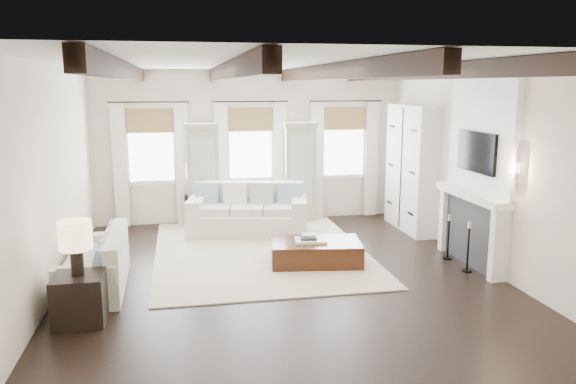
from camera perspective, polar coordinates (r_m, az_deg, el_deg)
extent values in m
plane|color=black|center=(8.70, -0.60, -8.56)|extent=(7.50, 7.50, 0.00)
cube|color=#EFE1CB|center=(11.99, -3.86, 4.64)|extent=(6.50, 0.04, 3.20)
cube|color=#EFE1CB|center=(4.75, 7.59, -5.02)|extent=(6.50, 0.04, 3.20)
cube|color=#EFE1CB|center=(8.37, -23.09, 1.10)|extent=(0.04, 7.50, 3.20)
cube|color=#EFE1CB|center=(9.44, 19.18, 2.39)|extent=(0.04, 7.50, 3.20)
cube|color=white|center=(8.21, -0.64, 13.00)|extent=(6.50, 7.50, 0.04)
cube|color=black|center=(8.11, -16.46, 11.75)|extent=(0.16, 7.40, 0.22)
cube|color=black|center=(8.11, -5.98, 12.12)|extent=(0.16, 7.40, 0.22)
cube|color=black|center=(8.38, 4.52, 12.11)|extent=(0.16, 7.40, 0.22)
cube|color=black|center=(8.87, 13.78, 11.76)|extent=(0.16, 7.40, 0.22)
cube|color=white|center=(11.87, -13.74, 4.54)|extent=(0.90, 0.03, 1.45)
cube|color=olive|center=(11.77, -13.87, 7.07)|extent=(0.94, 0.04, 0.50)
cube|color=white|center=(11.87, -16.67, 2.54)|extent=(0.28, 0.08, 2.50)
cube|color=white|center=(11.81, -10.67, 2.77)|extent=(0.28, 0.08, 2.50)
cylinder|color=black|center=(11.70, -13.96, 8.86)|extent=(1.60, 0.02, 0.02)
cube|color=white|center=(11.95, -3.85, 4.86)|extent=(0.90, 0.03, 1.45)
cube|color=olive|center=(11.85, -3.84, 7.38)|extent=(0.94, 0.04, 0.50)
cube|color=white|center=(11.84, -6.75, 2.90)|extent=(0.28, 0.08, 2.50)
cube|color=white|center=(11.99, -0.82, 3.07)|extent=(0.28, 0.08, 2.50)
cylinder|color=black|center=(11.78, -3.84, 9.16)|extent=(1.60, 0.02, 0.02)
cube|color=white|center=(12.37, 5.65, 5.04)|extent=(0.90, 0.03, 1.45)
cube|color=olive|center=(12.27, 5.78, 7.47)|extent=(0.94, 0.04, 0.50)
cube|color=white|center=(12.16, 2.95, 3.17)|extent=(0.28, 0.08, 2.50)
cube|color=white|center=(12.51, 8.47, 3.28)|extent=(0.28, 0.08, 2.50)
cylinder|color=black|center=(12.21, 5.88, 9.19)|extent=(1.60, 0.02, 0.02)
cube|color=#ADA897|center=(11.77, -8.65, 1.47)|extent=(0.64, 0.38, 2.00)
cube|color=#B2B7BA|center=(11.55, -8.63, 2.05)|extent=(0.48, 0.02, 1.40)
cube|color=#ADA897|center=(11.64, -8.80, 6.63)|extent=(0.70, 0.42, 0.12)
cube|color=#ADA897|center=(12.02, 1.16, 1.79)|extent=(0.64, 0.38, 2.00)
cube|color=#B2B7BA|center=(11.81, 1.37, 2.36)|extent=(0.48, 0.02, 1.40)
cube|color=#ADA897|center=(11.90, 1.18, 6.84)|extent=(0.70, 0.42, 0.12)
cube|color=#28282A|center=(9.60, 18.33, -3.83)|extent=(0.18, 1.50, 1.10)
cube|color=black|center=(9.62, 18.12, -4.71)|extent=(0.10, 0.90, 0.70)
cube|color=white|center=(8.90, 20.67, -5.12)|extent=(0.26, 0.14, 1.10)
cube|color=white|center=(10.28, 15.92, -2.74)|extent=(0.26, 0.14, 1.10)
cube|color=white|center=(9.44, 18.17, -0.27)|extent=(0.32, 1.90, 0.12)
cube|color=white|center=(9.36, 19.10, 5.41)|extent=(0.10, 1.90, 1.80)
cube|color=black|center=(9.35, 18.64, 3.89)|extent=(0.07, 1.10, 0.64)
cylinder|color=#FFD899|center=(8.49, 22.18, 2.32)|extent=(0.10, 0.10, 0.14)
cube|color=silver|center=(11.48, 12.36, 2.38)|extent=(0.40, 1.70, 2.50)
cube|color=black|center=(11.40, 11.39, 2.36)|extent=(0.01, 0.02, 2.40)
cube|color=beige|center=(9.93, -2.83, -6.03)|extent=(3.62, 4.57, 0.02)
cube|color=silver|center=(11.03, -4.10, -3.21)|extent=(2.45, 1.47, 0.44)
cube|color=silver|center=(11.31, -3.98, -0.31)|extent=(2.18, 0.67, 0.54)
cube|color=silver|center=(11.08, -9.30, -1.36)|extent=(0.47, 1.02, 0.28)
cube|color=silver|center=(10.92, 1.12, -1.40)|extent=(0.47, 1.02, 0.28)
cube|color=silver|center=(10.98, -7.43, -1.76)|extent=(0.73, 0.76, 0.15)
cube|color=silver|center=(10.91, -4.15, -1.78)|extent=(0.73, 0.76, 0.15)
cube|color=silver|center=(10.88, -0.83, -1.79)|extent=(0.73, 0.76, 0.15)
cube|color=#6F93A5|center=(11.22, -8.21, -0.32)|extent=(0.50, 0.32, 0.48)
cube|color=silver|center=(11.15, -5.45, -0.33)|extent=(0.50, 0.32, 0.48)
cube|color=#B9B09E|center=(11.11, -2.66, -0.33)|extent=(0.50, 0.32, 0.48)
cube|color=#6F93A5|center=(11.09, 0.15, -0.34)|extent=(0.50, 0.32, 0.48)
cube|color=silver|center=(8.62, -19.09, -8.10)|extent=(0.89, 1.91, 0.36)
cube|color=silver|center=(8.46, -17.04, -5.44)|extent=(0.23, 1.81, 0.45)
cube|color=silver|center=(9.32, -18.59, -4.73)|extent=(0.82, 0.25, 0.23)
cube|color=silver|center=(7.75, -19.97, -7.97)|extent=(0.82, 0.25, 0.23)
cube|color=silver|center=(9.05, -19.07, -5.58)|extent=(0.55, 0.51, 0.13)
cube|color=silver|center=(8.55, -19.49, -6.55)|extent=(0.55, 0.51, 0.13)
cube|color=silver|center=(8.06, -19.97, -7.65)|extent=(0.55, 0.51, 0.13)
cube|color=#6F93A5|center=(9.12, -17.65, -4.13)|extent=(0.20, 0.38, 0.39)
cube|color=silver|center=(8.69, -17.93, -4.89)|extent=(0.20, 0.38, 0.39)
cube|color=#B9B09E|center=(8.26, -18.25, -5.72)|extent=(0.20, 0.38, 0.39)
cube|color=#6F93A5|center=(7.83, -18.60, -6.65)|extent=(0.20, 0.38, 0.39)
cube|color=black|center=(9.25, 2.83, -6.15)|extent=(1.56, 1.10, 0.38)
cube|color=white|center=(9.18, 2.32, -4.92)|extent=(0.55, 0.45, 0.04)
cube|color=#262628|center=(9.15, 2.08, -4.70)|extent=(0.29, 0.23, 0.04)
cube|color=beige|center=(9.20, 2.10, -4.38)|extent=(0.24, 0.20, 0.03)
cube|color=black|center=(7.48, -20.39, -10.12)|extent=(0.61, 0.61, 0.61)
cylinder|color=black|center=(7.33, -20.64, -6.68)|extent=(0.15, 0.15, 0.33)
cylinder|color=#F9D89E|center=(7.24, -20.82, -4.10)|extent=(0.40, 0.40, 0.35)
cube|color=black|center=(12.02, -9.41, -1.64)|extent=(0.43, 0.43, 0.65)
cylinder|color=black|center=(11.93, -9.48, 0.64)|extent=(0.15, 0.15, 0.32)
cylinder|color=#F9D89E|center=(11.87, -9.53, 2.23)|extent=(0.39, 0.39, 0.35)
cylinder|color=black|center=(9.35, 17.70, -7.62)|extent=(0.16, 0.16, 0.02)
cylinder|color=black|center=(9.25, 17.82, -5.59)|extent=(0.03, 0.03, 0.71)
cylinder|color=beige|center=(9.15, 17.96, -3.21)|extent=(0.06, 0.06, 0.10)
cylinder|color=black|center=(9.91, 15.87, -6.49)|extent=(0.15, 0.15, 0.02)
cylinder|color=black|center=(9.82, 15.97, -4.66)|extent=(0.03, 0.03, 0.67)
cylinder|color=beige|center=(9.73, 16.09, -2.53)|extent=(0.06, 0.06, 0.10)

